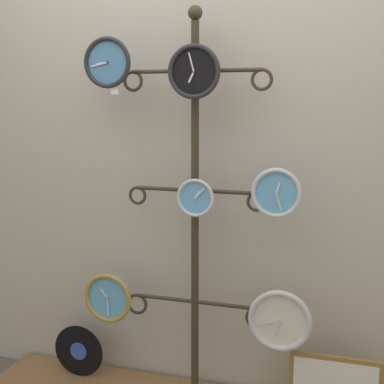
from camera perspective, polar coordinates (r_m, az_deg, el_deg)
The scene contains 10 objects.
shop_wall at distance 2.76m, azimuth 1.30°, elevation 6.08°, with size 4.40×0.04×2.80m.
display_stand at distance 2.76m, azimuth 0.31°, elevation -9.66°, with size 0.76×0.41×2.02m.
clock_top_left at distance 2.69m, azimuth -8.99°, elevation 13.48°, with size 0.25×0.04×0.25m.
clock_top_center at distance 2.51m, azimuth 0.25°, elevation 12.72°, with size 0.25×0.04×0.25m.
clock_middle_center at distance 2.57m, azimuth 0.40°, elevation -0.62°, with size 0.19×0.04×0.19m.
clock_middle_right at distance 2.45m, azimuth 9.00°, elevation -0.09°, with size 0.23×0.04×0.23m.
clock_bottom_left at distance 2.84m, azimuth -8.92°, elevation -11.09°, with size 0.26×0.04×0.26m.
clock_bottom_right at distance 2.60m, azimuth 9.35°, elevation -13.38°, with size 0.30×0.04×0.30m.
vinyl_record at distance 3.15m, azimuth -12.00°, elevation -16.26°, with size 0.29×0.01×0.29m.
price_tag_upper at distance 2.67m, azimuth -8.26°, elevation 10.55°, with size 0.04×0.00×0.03m.
Camera 1 is at (0.76, -2.08, 1.56)m, focal length 50.00 mm.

